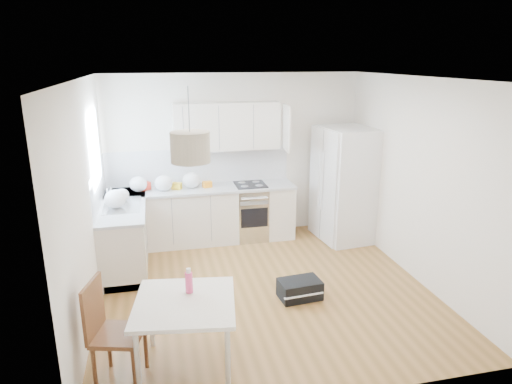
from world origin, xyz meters
TOP-DOWN VIEW (x-y plane):
  - floor at (0.00, 0.00)m, footprint 4.20×4.20m
  - ceiling at (0.00, 0.00)m, footprint 4.20×4.20m
  - wall_back at (0.00, 2.10)m, footprint 4.20×0.00m
  - wall_left at (-2.10, 0.00)m, footprint 0.00×4.20m
  - wall_right at (2.10, 0.00)m, footprint 0.00×4.20m
  - window_glassblock at (-2.09, 1.15)m, footprint 0.02×1.00m
  - cabinets_back at (-0.60, 1.80)m, footprint 3.00×0.60m
  - cabinets_left at (-1.80, 1.20)m, footprint 0.60×1.80m
  - counter_back at (-0.60, 1.80)m, footprint 3.02×0.64m
  - counter_left at (-1.80, 1.20)m, footprint 0.64×1.82m
  - backsplash_back at (-0.60, 2.09)m, footprint 3.00×0.01m
  - backsplash_left at (-2.09, 1.20)m, footprint 0.01×1.80m
  - upper_cabinets at (-0.15, 1.94)m, footprint 1.70×0.32m
  - range_oven at (0.20, 1.80)m, footprint 0.50×0.61m
  - sink at (-1.80, 1.15)m, footprint 0.50×0.80m
  - refrigerator at (1.72, 1.44)m, footprint 0.98×1.02m
  - dining_table at (-1.12, -1.39)m, footprint 1.06×1.06m
  - dining_chair at (-1.73, -1.42)m, footprint 0.53×0.53m
  - drink_bottle at (-1.06, -1.23)m, footprint 0.09×0.09m
  - gym_bag at (0.38, -0.33)m, footprint 0.55×0.38m
  - pendant_lamp at (-1.00, -1.31)m, footprint 0.38×0.38m
  - grocery_bag_a at (-1.58, 1.80)m, footprint 0.27×0.23m
  - grocery_bag_b at (-1.20, 1.76)m, footprint 0.28×0.23m
  - grocery_bag_c at (-0.75, 1.83)m, footprint 0.28×0.24m
  - grocery_bag_d at (-1.81, 1.35)m, footprint 0.21×0.18m
  - grocery_bag_e at (-1.88, 1.05)m, footprint 0.29×0.25m
  - snack_orange at (-0.51, 1.81)m, footprint 0.16×0.12m
  - snack_yellow at (-0.99, 1.81)m, footprint 0.18×0.15m
  - snack_red at (-1.49, 1.88)m, footprint 0.21×0.19m

SIDE VIEW (x-z plane):
  - floor at x=0.00m, z-range 0.00..0.00m
  - gym_bag at x=0.38m, z-range 0.00..0.24m
  - cabinets_back at x=-0.60m, z-range 0.00..0.88m
  - cabinets_left at x=-1.80m, z-range 0.00..0.88m
  - range_oven at x=0.20m, z-range 0.00..0.88m
  - dining_chair at x=-1.73m, z-range 0.00..1.01m
  - dining_table at x=-1.12m, z-range 0.29..1.02m
  - drink_bottle at x=-1.06m, z-range 0.74..0.99m
  - counter_back at x=-0.60m, z-range 0.88..0.92m
  - counter_left at x=-1.80m, z-range 0.88..0.92m
  - sink at x=-1.80m, z-range 0.84..0.99m
  - refrigerator at x=1.72m, z-range 0.00..1.87m
  - snack_orange at x=-0.51m, z-range 0.92..1.02m
  - snack_yellow at x=-0.99m, z-range 0.92..1.02m
  - snack_red at x=-1.49m, z-range 0.92..1.04m
  - grocery_bag_d at x=-1.81m, z-range 0.92..1.11m
  - grocery_bag_a at x=-1.58m, z-range 0.92..1.16m
  - grocery_bag_b at x=-1.20m, z-range 0.92..1.17m
  - grocery_bag_c at x=-0.75m, z-range 0.92..1.18m
  - grocery_bag_e at x=-1.88m, z-range 0.92..1.18m
  - backsplash_back at x=-0.60m, z-range 0.92..1.50m
  - backsplash_left at x=-2.09m, z-range 0.92..1.50m
  - wall_back at x=0.00m, z-range -0.75..3.45m
  - wall_left at x=-2.10m, z-range -0.75..3.45m
  - wall_right at x=2.10m, z-range -0.75..3.45m
  - window_glassblock at x=-2.09m, z-range 1.25..2.25m
  - upper_cabinets at x=-0.15m, z-range 1.50..2.25m
  - pendant_lamp at x=-1.00m, z-range 2.05..2.31m
  - ceiling at x=0.00m, z-range 2.70..2.70m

